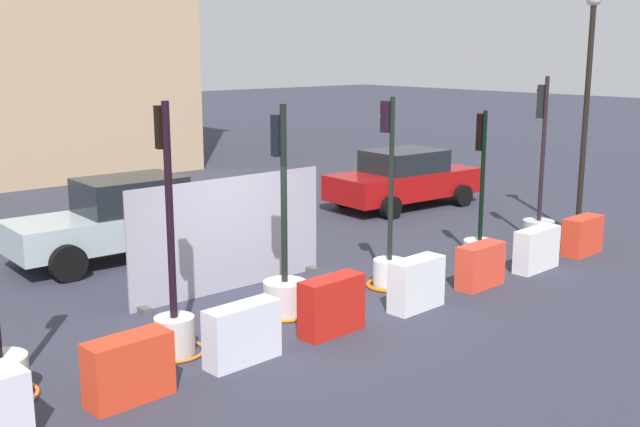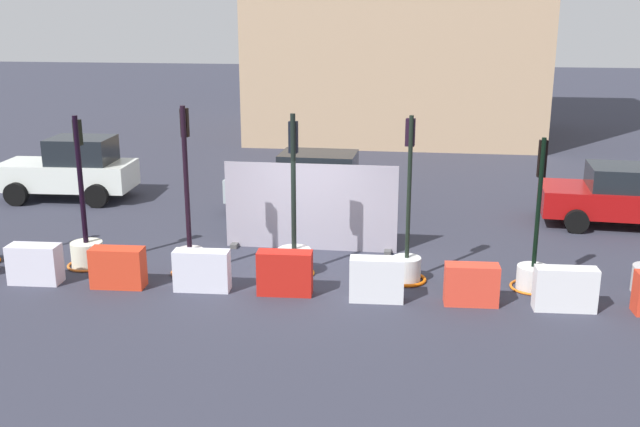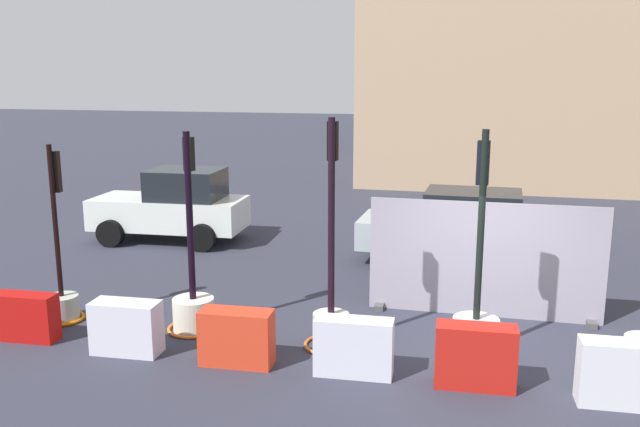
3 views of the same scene
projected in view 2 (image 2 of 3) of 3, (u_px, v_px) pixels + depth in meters
The scene contains 17 objects.
ground_plane at pixel (297, 274), 15.82m from camera, with size 120.00×120.00×0.00m, color #2F313F.
traffic_light_1 at pixel (86, 244), 16.20m from camera, with size 0.91×0.91×3.37m.
traffic_light_2 at pixel (190, 246), 15.71m from camera, with size 0.87×0.87×3.64m.
traffic_light_3 at pixel (294, 250), 15.69m from camera, with size 0.88×0.88×3.49m.
traffic_light_4 at pixel (407, 255), 15.30m from camera, with size 0.86×0.86×3.51m.
traffic_light_5 at pixel (533, 266), 14.91m from camera, with size 0.90×0.90×3.14m.
construction_barrier_1 at pixel (35, 264), 15.22m from camera, with size 1.08×0.51×0.83m.
construction_barrier_2 at pixel (118, 268), 14.99m from camera, with size 1.11×0.49×0.84m.
construction_barrier_3 at pixel (202, 271), 14.81m from camera, with size 1.15×0.43×0.85m.
construction_barrier_4 at pixel (285, 273), 14.61m from camera, with size 1.12×0.45×0.90m.
construction_barrier_5 at pixel (377, 279), 14.28m from camera, with size 1.07×0.45×0.88m.
construction_barrier_6 at pixel (471, 285), 14.11m from camera, with size 1.05×0.46×0.81m.
construction_barrier_7 at pixel (565, 289), 13.84m from camera, with size 1.18×0.42×0.85m.
car_silver_hatchback at pixel (306, 182), 20.44m from camera, with size 4.14×2.14×1.70m.
car_red_compact at pixel (628, 196), 19.19m from camera, with size 4.50×2.40×1.59m.
car_white_van at pixel (71, 169), 21.83m from camera, with size 3.98×2.18×1.88m.
site_fence_panel at pixel (311, 209), 17.19m from camera, with size 4.10×0.50×2.09m.
Camera 2 is at (2.52, -14.67, 5.57)m, focal length 40.97 mm.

